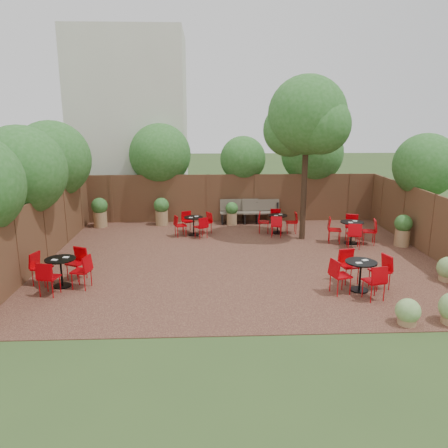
{
  "coord_description": "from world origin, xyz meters",
  "views": [
    {
      "loc": [
        -1.13,
        -13.07,
        4.34
      ],
      "look_at": [
        -0.53,
        0.5,
        1.0
      ],
      "focal_mm": 35.24,
      "sensor_mm": 36.0,
      "label": 1
    }
  ],
  "objects": [
    {
      "name": "ground",
      "position": [
        0.0,
        0.0,
        0.0
      ],
      "size": [
        80.0,
        80.0,
        0.0
      ],
      "primitive_type": "plane",
      "color": "#354F23",
      "rests_on": "ground"
    },
    {
      "name": "courtyard_paving",
      "position": [
        0.0,
        0.0,
        0.01
      ],
      "size": [
        12.0,
        10.0,
        0.02
      ],
      "primitive_type": "cube",
      "color": "#351A16",
      "rests_on": "ground"
    },
    {
      "name": "overhang_foliage",
      "position": [
        -2.5,
        2.67,
        2.77
      ],
      "size": [
        15.7,
        10.89,
        2.77
      ],
      "color": "#275F1F",
      "rests_on": "ground"
    },
    {
      "name": "neighbour_building",
      "position": [
        -4.5,
        8.0,
        4.0
      ],
      "size": [
        5.0,
        4.0,
        8.0
      ],
      "primitive_type": "cube",
      "color": "beige",
      "rests_on": "ground"
    },
    {
      "name": "park_bench_right",
      "position": [
        0.29,
        4.63,
        0.53
      ],
      "size": [
        1.62,
        0.58,
        0.99
      ],
      "rotation": [
        0.0,
        0.0,
        0.04
      ],
      "color": "brown",
      "rests_on": "courtyard_paving"
    },
    {
      "name": "planters",
      "position": [
        -1.09,
        3.54,
        0.62
      ],
      "size": [
        11.54,
        3.96,
        1.18
      ],
      "color": "#95734A",
      "rests_on": "courtyard_paving"
    },
    {
      "name": "fence_back",
      "position": [
        0.0,
        5.0,
        1.0
      ],
      "size": [
        12.0,
        0.08,
        2.0
      ],
      "primitive_type": "cube",
      "color": "#502E1D",
      "rests_on": "ground"
    },
    {
      "name": "park_bench_left",
      "position": [
        1.19,
        4.63,
        0.52
      ],
      "size": [
        1.59,
        0.6,
        0.96
      ],
      "rotation": [
        0.0,
        0.0,
        0.06
      ],
      "color": "brown",
      "rests_on": "courtyard_paving"
    },
    {
      "name": "low_shrubs",
      "position": [
        4.37,
        -3.75,
        0.33
      ],
      "size": [
        2.82,
        3.08,
        0.69
      ],
      "color": "#95734A",
      "rests_on": "courtyard_paving"
    },
    {
      "name": "fence_right",
      "position": [
        6.0,
        0.0,
        1.0
      ],
      "size": [
        0.08,
        10.0,
        2.0
      ],
      "primitive_type": "cube",
      "color": "#502E1D",
      "rests_on": "ground"
    },
    {
      "name": "fence_left",
      "position": [
        -6.0,
        0.0,
        1.0
      ],
      "size": [
        0.08,
        10.0,
        2.0
      ],
      "primitive_type": "cube",
      "color": "#502E1D",
      "rests_on": "ground"
    },
    {
      "name": "courtyard_tree",
      "position": [
        2.36,
        2.12,
        4.2
      ],
      "size": [
        2.83,
        2.73,
        5.71
      ],
      "rotation": [
        0.0,
        0.0,
        -0.41
      ],
      "color": "black",
      "rests_on": "courtyard_paving"
    },
    {
      "name": "bistro_tables",
      "position": [
        0.51,
        0.19,
        0.46
      ],
      "size": [
        10.44,
        7.28,
        0.9
      ],
      "color": "black",
      "rests_on": "courtyard_paving"
    }
  ]
}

